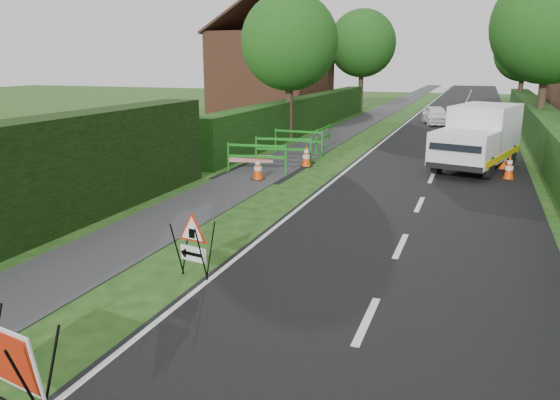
% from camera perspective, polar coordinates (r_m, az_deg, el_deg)
% --- Properties ---
extents(ground, '(120.00, 120.00, 0.00)m').
position_cam_1_polar(ground, '(8.18, -10.32, -12.68)').
color(ground, '#143F12').
rests_on(ground, ground).
extents(road_surface, '(6.00, 90.00, 0.02)m').
position_cam_1_polar(road_surface, '(41.42, 18.40, 8.61)').
color(road_surface, black).
rests_on(road_surface, ground).
extents(footpath, '(2.00, 90.00, 0.02)m').
position_cam_1_polar(footpath, '(41.95, 10.80, 9.15)').
color(footpath, '#2D2D30').
rests_on(footpath, ground).
extents(hedge_west_far, '(1.00, 24.00, 1.80)m').
position_cam_1_polar(hedge_west_far, '(29.80, 2.76, 7.30)').
color(hedge_west_far, '#14380F').
rests_on(hedge_west_far, ground).
extents(hedge_east, '(1.20, 50.00, 1.50)m').
position_cam_1_polar(hedge_east, '(22.70, 26.66, 3.53)').
color(hedge_east, '#14380F').
rests_on(hedge_east, ground).
extents(house_west, '(7.50, 7.40, 7.88)m').
position_cam_1_polar(house_west, '(38.78, -0.80, 13.26)').
color(house_west, brown).
rests_on(house_west, ground).
extents(tree_nw, '(4.40, 4.40, 6.70)m').
position_cam_1_polar(tree_nw, '(25.66, 0.99, 16.20)').
color(tree_nw, '#2D2116').
rests_on(tree_nw, ground).
extents(tree_ne, '(5.20, 5.20, 7.79)m').
position_cam_1_polar(tree_ne, '(28.39, 26.39, 16.00)').
color(tree_ne, '#2D2116').
rests_on(tree_ne, ground).
extents(tree_fw, '(4.80, 4.80, 7.24)m').
position_cam_1_polar(tree_fw, '(41.11, 8.60, 15.87)').
color(tree_fw, '#2D2116').
rests_on(tree_fw, ground).
extents(tree_fe, '(4.20, 4.20, 6.33)m').
position_cam_1_polar(tree_fe, '(44.31, 24.18, 13.91)').
color(tree_fe, '#2D2116').
rests_on(tree_fe, ground).
extents(red_rect_sign, '(1.18, 0.85, 0.92)m').
position_cam_1_polar(red_rect_sign, '(6.91, -26.78, -14.50)').
color(red_rect_sign, black).
rests_on(red_rect_sign, ground).
extents(triangle_sign, '(0.79, 0.79, 0.99)m').
position_cam_1_polar(triangle_sign, '(9.51, -9.25, -4.16)').
color(triangle_sign, black).
rests_on(triangle_sign, ground).
extents(works_van, '(3.00, 5.05, 2.16)m').
position_cam_1_polar(works_van, '(20.17, 20.08, 6.31)').
color(works_van, silver).
rests_on(works_van, ground).
extents(traffic_cone_0, '(0.38, 0.38, 0.79)m').
position_cam_1_polar(traffic_cone_0, '(18.73, 22.83, 3.14)').
color(traffic_cone_0, black).
rests_on(traffic_cone_0, ground).
extents(traffic_cone_1, '(0.38, 0.38, 0.79)m').
position_cam_1_polar(traffic_cone_1, '(20.42, 22.27, 4.05)').
color(traffic_cone_1, black).
rests_on(traffic_cone_1, ground).
extents(traffic_cone_2, '(0.38, 0.38, 0.79)m').
position_cam_1_polar(traffic_cone_2, '(22.83, 23.07, 4.97)').
color(traffic_cone_2, black).
rests_on(traffic_cone_2, ground).
extents(traffic_cone_3, '(0.38, 0.38, 0.79)m').
position_cam_1_polar(traffic_cone_3, '(17.22, -2.32, 3.37)').
color(traffic_cone_3, black).
rests_on(traffic_cone_3, ground).
extents(traffic_cone_4, '(0.38, 0.38, 0.79)m').
position_cam_1_polar(traffic_cone_4, '(19.38, 2.77, 4.61)').
color(traffic_cone_4, black).
rests_on(traffic_cone_4, ground).
extents(ped_barrier_0, '(2.09, 0.61, 1.00)m').
position_cam_1_polar(ped_barrier_0, '(18.33, -2.44, 4.80)').
color(ped_barrier_0, '#167D18').
rests_on(ped_barrier_0, ground).
extents(ped_barrier_1, '(2.09, 0.78, 1.00)m').
position_cam_1_polar(ped_barrier_1, '(19.86, 0.34, 5.56)').
color(ped_barrier_1, '#167D18').
rests_on(ped_barrier_1, ground).
extents(ped_barrier_2, '(2.08, 0.46, 1.00)m').
position_cam_1_polar(ped_barrier_2, '(21.98, 1.95, 6.42)').
color(ped_barrier_2, '#167D18').
rests_on(ped_barrier_2, ground).
extents(ped_barrier_3, '(0.35, 2.06, 1.00)m').
position_cam_1_polar(ped_barrier_3, '(22.97, 4.55, 6.73)').
color(ped_barrier_3, '#167D18').
rests_on(ped_barrier_3, ground).
extents(redwhite_plank, '(1.47, 0.40, 0.25)m').
position_cam_1_polar(redwhite_plank, '(18.61, -3.03, 2.97)').
color(redwhite_plank, red).
rests_on(redwhite_plank, ground).
extents(hatchback_car, '(2.02, 3.42, 1.09)m').
position_cam_1_polar(hatchback_car, '(33.72, 15.98, 8.53)').
color(hatchback_car, white).
rests_on(hatchback_car, ground).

